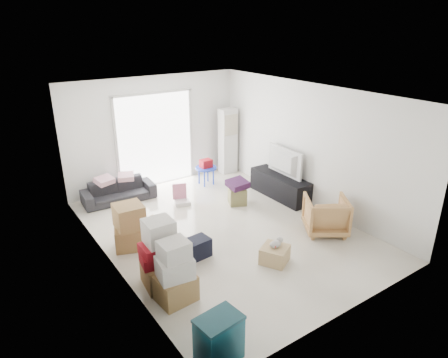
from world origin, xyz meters
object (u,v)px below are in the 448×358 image
ottoman (237,196)px  kids_table (206,167)px  sofa (118,188)px  armchair (326,213)px  wood_crate (275,254)px  ac_tower (228,141)px  tv_console (280,186)px  storage_bins (219,339)px  television (281,172)px

ottoman → kids_table: (0.03, 1.39, 0.28)m
sofa → armchair: bearing=-49.1°
wood_crate → ac_tower: bearing=65.5°
ac_tower → armchair: bearing=-95.2°
tv_console → sofa: 3.75m
tv_console → ottoman: size_ratio=4.29×
ottoman → wood_crate: ottoman is taller
tv_console → storage_bins: bearing=-140.1°
tv_console → sofa: sofa is taller
kids_table → wood_crate: kids_table is taller
storage_bins → armchair: bearing=23.0°
kids_table → wood_crate: 3.79m
sofa → tv_console: bearing=-27.3°
wood_crate → armchair: bearing=9.3°
tv_console → television: bearing=0.0°
armchair → storage_bins: (-3.50, -1.48, -0.09)m
sofa → wood_crate: 4.16m
tv_console → wood_crate: bearing=-133.5°
armchair → storage_bins: bearing=57.2°
kids_table → storage_bins: bearing=-120.4°
tv_console → storage_bins: size_ratio=2.59×
television → wood_crate: television is taller
television → sofa: television is taller
storage_bins → ottoman: storage_bins is taller
armchair → kids_table: bearing=-45.6°
television → sofa: 3.76m
ottoman → wood_crate: bearing=-110.9°
sofa → ottoman: sofa is taller
ottoman → television: bearing=-13.5°
sofa → wood_crate: bearing=-68.2°
storage_bins → ottoman: (2.85, 3.51, -0.13)m
ac_tower → wood_crate: 4.57m
ottoman → armchair: bearing=-72.2°
tv_console → television: 0.34m
tv_console → storage_bins: (-3.90, -3.26, 0.04)m
storage_bins → sofa: bearing=82.5°
tv_console → wood_crate: 2.79m
sofa → ottoman: bearing=-34.1°
television → armchair: bearing=169.1°
kids_table → armchair: bearing=-79.8°
ottoman → sofa: bearing=142.2°
television → kids_table: (-1.02, 1.64, -0.14)m
ac_tower → sofa: bearing=-177.3°
storage_bins → kids_table: kids_table is taller
wood_crate → ottoman: bearing=69.1°
tv_console → kids_table: size_ratio=2.47×
ottoman → wood_crate: size_ratio=0.88×
storage_bins → tv_console: bearing=39.9°
sofa → storage_bins: sofa is taller
ac_tower → wood_crate: (-1.87, -4.10, -0.73)m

